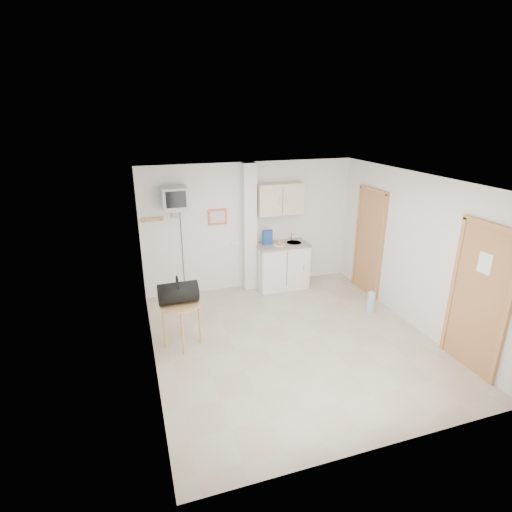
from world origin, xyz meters
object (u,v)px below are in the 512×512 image
object	(u,v)px
round_table	(181,309)
duffel_bag	(178,293)
crt_television	(175,199)
water_bottle	(371,302)

from	to	relation	value
round_table	duffel_bag	world-z (taller)	duffel_bag
crt_television	water_bottle	world-z (taller)	crt_television
duffel_bag	crt_television	bearing A→B (deg)	81.62
round_table	duffel_bag	distance (m)	0.26
duffel_bag	water_bottle	distance (m)	3.45
round_table	water_bottle	size ratio (longest dim) A/B	1.78
duffel_bag	water_bottle	world-z (taller)	duffel_bag
water_bottle	round_table	bearing A→B (deg)	-179.05
round_table	duffel_bag	bearing A→B (deg)	159.67
duffel_bag	water_bottle	bearing A→B (deg)	0.40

